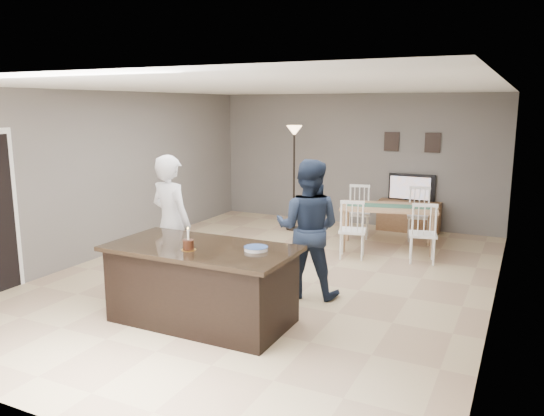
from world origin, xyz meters
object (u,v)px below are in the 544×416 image
at_px(man, 308,228).
at_px(dining_table, 388,213).
at_px(birthday_cake, 188,245).
at_px(plate_stack, 256,249).
at_px(floor_lamp, 294,149).
at_px(tv_console, 409,216).
at_px(woman, 171,224).
at_px(kitchen_island, 202,284).
at_px(television, 411,188).

height_order(man, dining_table, man).
xyz_separation_m(birthday_cake, plate_stack, (0.68, 0.31, -0.04)).
distance_m(man, floor_lamp, 3.82).
xyz_separation_m(tv_console, woman, (-2.15, -4.85, 0.62)).
bearing_deg(plate_stack, floor_lamp, 108.70).
bearing_deg(plate_stack, tv_console, 84.12).
distance_m(tv_console, birthday_cake, 5.93).
relative_size(woman, man, 1.02).
relative_size(kitchen_island, floor_lamp, 1.03).
distance_m(television, plate_stack, 5.55).
bearing_deg(birthday_cake, floor_lamp, 100.13).
xyz_separation_m(kitchen_island, tv_console, (1.20, 5.57, -0.15)).
distance_m(tv_console, floor_lamp, 2.63).
bearing_deg(plate_stack, kitchen_island, -169.21).
bearing_deg(man, kitchen_island, 52.07).
relative_size(television, plate_stack, 3.39).
xyz_separation_m(birthday_cake, floor_lamp, (-0.87, 4.90, 0.65)).
relative_size(man, dining_table, 0.85).
bearing_deg(birthday_cake, plate_stack, 24.48).
height_order(tv_console, plate_stack, plate_stack).
relative_size(television, woman, 0.50).
bearing_deg(birthday_cake, kitchen_island, 78.00).
xyz_separation_m(man, floor_lamp, (-1.67, 3.36, 0.71)).
height_order(kitchen_island, birthday_cake, birthday_cake).
height_order(kitchen_island, television, television).
bearing_deg(plate_stack, man, 84.55).
bearing_deg(tv_console, plate_stack, -95.88).
distance_m(television, woman, 5.37).
relative_size(plate_stack, dining_table, 0.13).
height_order(birthday_cake, floor_lamp, floor_lamp).
distance_m(kitchen_island, plate_stack, 0.80).
bearing_deg(kitchen_island, floor_lamp, 100.99).
xyz_separation_m(plate_stack, floor_lamp, (-1.55, 4.59, 0.69)).
bearing_deg(birthday_cake, man, 62.62).
xyz_separation_m(kitchen_island, television, (1.20, 5.64, 0.41)).
xyz_separation_m(kitchen_island, birthday_cake, (-0.04, -0.19, 0.51)).
relative_size(kitchen_island, woman, 1.17).
relative_size(kitchen_island, plate_stack, 7.98).
bearing_deg(kitchen_island, man, 60.74).
distance_m(tv_console, dining_table, 1.52).
height_order(kitchen_island, woman, woman).
bearing_deg(kitchen_island, birthday_cake, -102.00).
bearing_deg(dining_table, kitchen_island, -118.62).
bearing_deg(plate_stack, birthday_cake, -155.52).
bearing_deg(dining_table, television, 74.89).
relative_size(woman, plate_stack, 6.83).
bearing_deg(kitchen_island, woman, 142.65).
bearing_deg(television, kitchen_island, 77.99).
relative_size(tv_console, woman, 0.65).
relative_size(birthday_cake, floor_lamp, 0.12).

